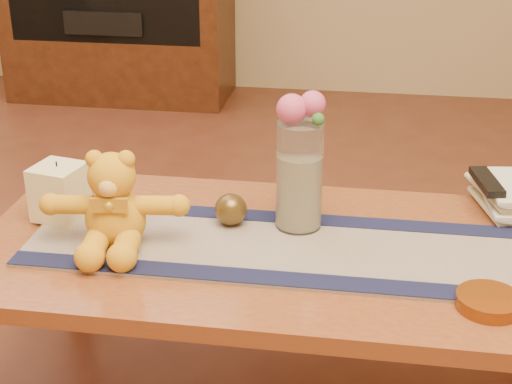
% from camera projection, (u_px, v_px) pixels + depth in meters
% --- Properties ---
extents(coffee_table_top, '(1.40, 0.70, 0.04)m').
position_uv_depth(coffee_table_top, '(277.00, 252.00, 1.76)').
color(coffee_table_top, brown).
rests_on(coffee_table_top, floor).
extents(table_leg_bl, '(0.07, 0.07, 0.41)m').
position_uv_depth(table_leg_bl, '(71.00, 256.00, 2.20)').
color(table_leg_bl, brown).
rests_on(table_leg_bl, floor).
extents(persian_runner, '(1.20, 0.35, 0.01)m').
position_uv_depth(persian_runner, '(289.00, 248.00, 1.73)').
color(persian_runner, '#1E1C4F').
rests_on(persian_runner, coffee_table_top).
extents(runner_border_near, '(1.20, 0.06, 0.00)m').
position_uv_depth(runner_border_near, '(281.00, 278.00, 1.59)').
color(runner_border_near, '#121536').
rests_on(runner_border_near, persian_runner).
extents(runner_border_far, '(1.20, 0.06, 0.00)m').
position_uv_depth(runner_border_far, '(295.00, 218.00, 1.86)').
color(runner_border_far, '#121536').
rests_on(runner_border_far, persian_runner).
extents(teddy_bear, '(0.35, 0.30, 0.21)m').
position_uv_depth(teddy_bear, '(114.00, 200.00, 1.70)').
color(teddy_bear, gold).
rests_on(teddy_bear, persian_runner).
extents(pillar_candle, '(0.13, 0.13, 0.13)m').
position_uv_depth(pillar_candle, '(60.00, 192.00, 1.84)').
color(pillar_candle, beige).
rests_on(pillar_candle, persian_runner).
extents(candle_wick, '(0.00, 0.00, 0.01)m').
position_uv_depth(candle_wick, '(56.00, 164.00, 1.81)').
color(candle_wick, black).
rests_on(candle_wick, pillar_candle).
extents(glass_vase, '(0.11, 0.11, 0.26)m').
position_uv_depth(glass_vase, '(299.00, 176.00, 1.77)').
color(glass_vase, silver).
rests_on(glass_vase, persian_runner).
extents(potpourri_fill, '(0.09, 0.09, 0.18)m').
position_uv_depth(potpourri_fill, '(299.00, 191.00, 1.79)').
color(potpourri_fill, beige).
rests_on(potpourri_fill, glass_vase).
extents(rose_left, '(0.07, 0.07, 0.07)m').
position_uv_depth(rose_left, '(292.00, 109.00, 1.69)').
color(rose_left, '#C64678').
rests_on(rose_left, glass_vase).
extents(rose_right, '(0.06, 0.06, 0.06)m').
position_uv_depth(rose_right, '(313.00, 104.00, 1.70)').
color(rose_right, '#C64678').
rests_on(rose_right, glass_vase).
extents(blue_flower_back, '(0.04, 0.04, 0.04)m').
position_uv_depth(blue_flower_back, '(307.00, 107.00, 1.73)').
color(blue_flower_back, '#4C5DA5').
rests_on(blue_flower_back, glass_vase).
extents(blue_flower_side, '(0.04, 0.04, 0.04)m').
position_uv_depth(blue_flower_side, '(289.00, 111.00, 1.73)').
color(blue_flower_side, '#4C5DA5').
rests_on(blue_flower_side, glass_vase).
extents(leaf_sprig, '(0.03, 0.03, 0.03)m').
position_uv_depth(leaf_sprig, '(318.00, 119.00, 1.68)').
color(leaf_sprig, '#33662D').
rests_on(leaf_sprig, glass_vase).
extents(bronze_ball, '(0.10, 0.10, 0.08)m').
position_uv_depth(bronze_ball, '(231.00, 209.00, 1.81)').
color(bronze_ball, '#533E1B').
rests_on(bronze_ball, persian_runner).
extents(book_bottom, '(0.21, 0.26, 0.02)m').
position_uv_depth(book_bottom, '(482.00, 207.00, 1.91)').
color(book_bottom, beige).
rests_on(book_bottom, coffee_table_top).
extents(book_lower, '(0.18, 0.24, 0.02)m').
position_uv_depth(book_lower, '(485.00, 201.00, 1.90)').
color(book_lower, beige).
rests_on(book_lower, book_bottom).
extents(book_upper, '(0.22, 0.26, 0.02)m').
position_uv_depth(book_upper, '(481.00, 193.00, 1.90)').
color(book_upper, beige).
rests_on(book_upper, book_lower).
extents(book_top, '(0.19, 0.24, 0.02)m').
position_uv_depth(book_top, '(486.00, 187.00, 1.88)').
color(book_top, beige).
rests_on(book_top, book_upper).
extents(tv_remote, '(0.07, 0.17, 0.02)m').
position_uv_depth(tv_remote, '(487.00, 182.00, 1.87)').
color(tv_remote, black).
rests_on(tv_remote, book_top).
extents(amber_dish, '(0.16, 0.16, 0.03)m').
position_uv_depth(amber_dish, '(489.00, 302.00, 1.50)').
color(amber_dish, '#BF5914').
rests_on(amber_dish, coffee_table_top).
extents(stereo_lower, '(0.42, 0.28, 0.12)m').
position_uv_depth(stereo_lower, '(111.00, 19.00, 4.03)').
color(stereo_lower, black).
rests_on(stereo_lower, media_cabinet).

